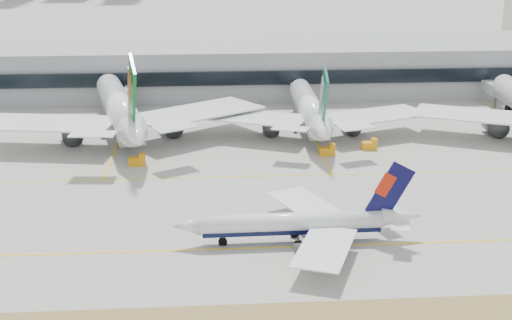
{
  "coord_description": "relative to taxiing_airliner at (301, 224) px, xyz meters",
  "views": [
    {
      "loc": [
        -7.51,
        -109.94,
        49.27
      ],
      "look_at": [
        1.84,
        18.0,
        7.5
      ],
      "focal_mm": 50.0,
      "sensor_mm": 36.0,
      "label": 1
    }
  ],
  "objects": [
    {
      "name": "widebody_cathay",
      "position": [
        11.19,
        65.64,
        2.39
      ],
      "size": [
        60.28,
        58.81,
        21.48
      ],
      "rotation": [
        0.0,
        0.0,
        1.55
      ],
      "color": "white",
      "rests_on": "ground"
    },
    {
      "name": "terminal",
      "position": [
        -7.63,
        118.11,
        4.18
      ],
      "size": [
        280.0,
        43.1,
        15.0
      ],
      "color": "gray",
      "rests_on": "ground"
    },
    {
      "name": "ground",
      "position": [
        -7.63,
        3.27,
        -3.32
      ],
      "size": [
        3000.0,
        3000.0,
        0.0
      ],
      "primitive_type": "plane",
      "color": "#9A9790",
      "rests_on": "ground"
    },
    {
      "name": "taxiing_airliner",
      "position": [
        0.0,
        0.0,
        0.0
      ],
      "size": [
        40.98,
        35.68,
        13.79
      ],
      "rotation": [
        0.0,
        0.0,
        3.16
      ],
      "color": "white",
      "rests_on": "ground"
    },
    {
      "name": "gse_c",
      "position": [
        23.04,
        50.41,
        -2.28
      ],
      "size": [
        3.55,
        2.0,
        2.6
      ],
      "color": "orange",
      "rests_on": "ground"
    },
    {
      "name": "gse_b",
      "position": [
        -30.14,
        42.49,
        -2.28
      ],
      "size": [
        3.55,
        2.0,
        2.6
      ],
      "color": "orange",
      "rests_on": "ground"
    },
    {
      "name": "widebody_eva",
      "position": [
        -35.91,
        64.93,
        3.42
      ],
      "size": [
        69.41,
        69.06,
        25.36
      ],
      "rotation": [
        0.0,
        0.0,
        1.79
      ],
      "color": "white",
      "rests_on": "ground"
    },
    {
      "name": "gse_extra",
      "position": [
        12.5,
        46.83,
        -2.28
      ],
      "size": [
        3.55,
        2.0,
        2.6
      ],
      "color": "orange",
      "rests_on": "ground"
    }
  ]
}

